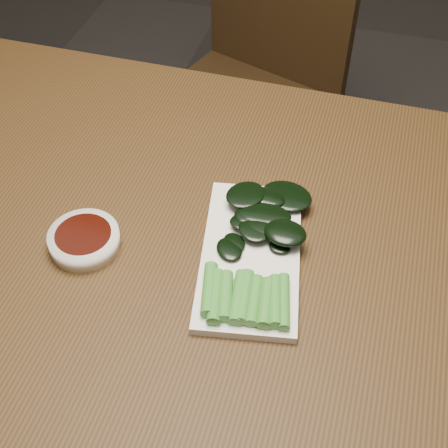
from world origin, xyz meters
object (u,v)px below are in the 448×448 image
Objects in this scene: table at (201,256)px; sauce_bowl at (84,240)px; serving_plate at (251,255)px; gai_lan at (257,244)px; chair_far at (253,80)px.

table is 0.19m from sauce_bowl.
serving_plate is at bearing -23.83° from table.
sauce_bowl reaches higher than serving_plate.
serving_plate is 0.02m from gai_lan.
serving_plate is 1.01× the size of gai_lan.
chair_far is (-0.11, 0.78, -0.19)m from table.
serving_plate reaches higher than table.
serving_plate is at bearing -57.93° from chair_far.
table is at bearing 161.82° from gai_lan.
chair_far is at bearing 87.01° from sauce_bowl.
sauce_bowl reaches higher than table.
sauce_bowl is 0.35× the size of serving_plate.
chair_far reaches higher than sauce_bowl.
gai_lan is (0.10, -0.03, 0.10)m from table.
sauce_bowl is (-0.05, -0.86, 0.28)m from chair_far.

